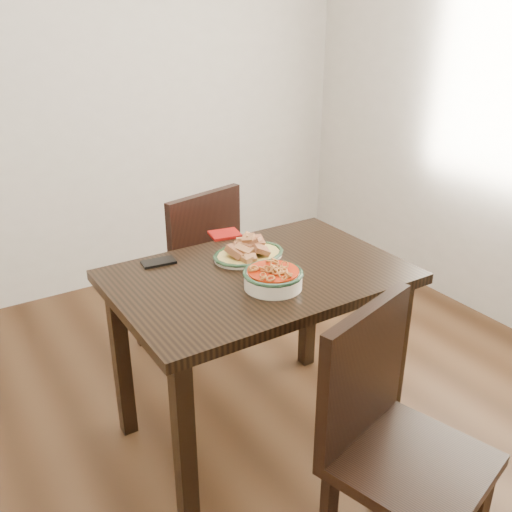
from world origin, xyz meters
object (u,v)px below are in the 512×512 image
chair_near (389,433)px  noodle_bowl (273,276)px  fish_plate (249,247)px  chair_far (192,264)px  smartphone (158,262)px  dining_table (259,298)px

chair_near → noodle_bowl: size_ratio=4.05×
chair_near → fish_plate: (0.03, 0.85, 0.30)m
chair_far → smartphone: chair_far is taller
chair_far → chair_near: (-0.04, -1.41, 0.00)m
smartphone → chair_near: bearing=-67.0°
chair_near → fish_plate: chair_near is taller
chair_near → smartphone: bearing=90.9°
chair_far → smartphone: bearing=37.2°
chair_far → dining_table: bearing=72.4°
chair_far → smartphone: size_ratio=6.88×
smartphone → dining_table: bearing=-37.7°
chair_near → dining_table: bearing=75.0°
chair_far → noodle_bowl: 0.88m
chair_near → fish_plate: 0.90m
noodle_bowl → dining_table: bearing=79.8°
smartphone → chair_far: bearing=56.8°
dining_table → fish_plate: 0.21m
dining_table → noodle_bowl: size_ratio=5.00×
dining_table → smartphone: 0.42m
fish_plate → smartphone: 0.36m
dining_table → chair_near: (0.01, -0.72, -0.14)m
dining_table → fish_plate: (0.04, 0.14, 0.15)m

